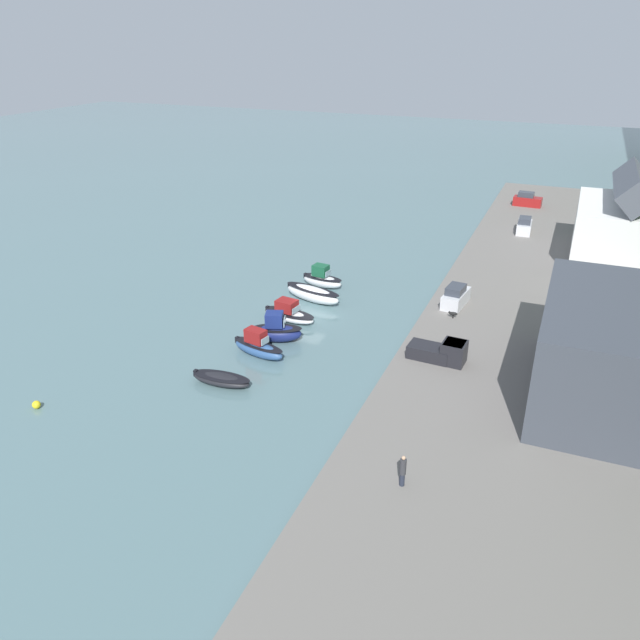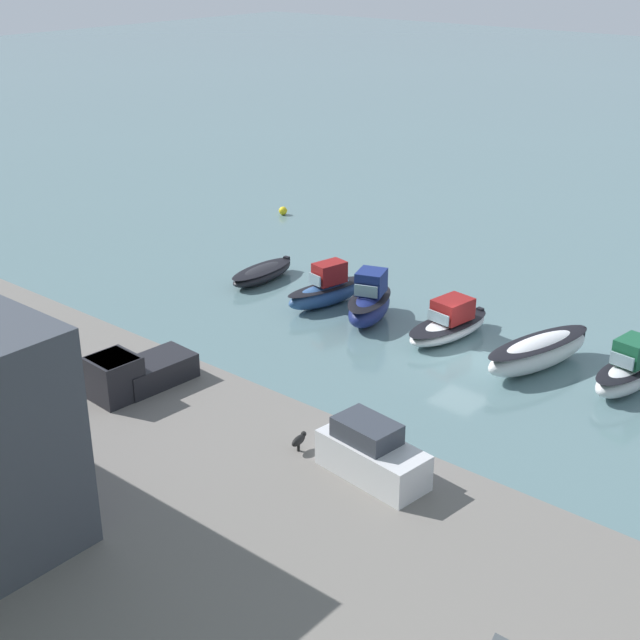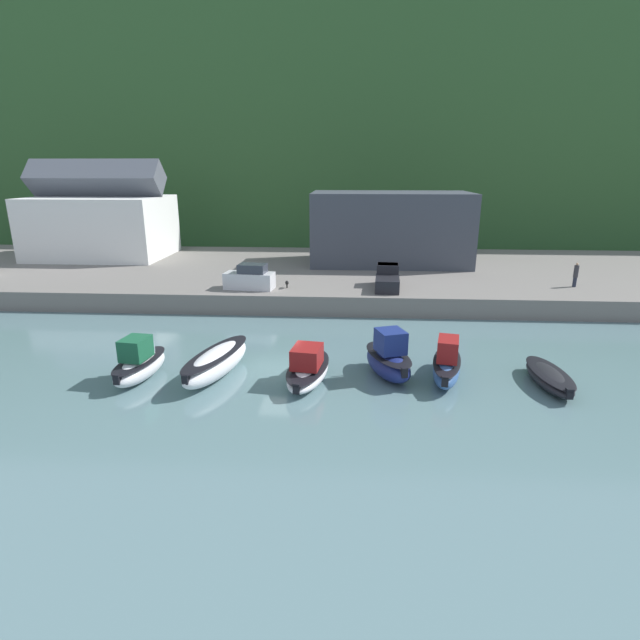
{
  "view_description": "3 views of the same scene",
  "coord_description": "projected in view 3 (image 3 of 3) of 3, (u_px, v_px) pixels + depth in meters",
  "views": [
    {
      "loc": [
        53.24,
        23.07,
        26.66
      ],
      "look_at": [
        4.49,
        2.87,
        1.98
      ],
      "focal_mm": 35.0,
      "sensor_mm": 36.0,
      "label": 1
    },
    {
      "loc": [
        -20.76,
        36.06,
        19.8
      ],
      "look_at": [
        4.94,
        5.37,
        2.47
      ],
      "focal_mm": 50.0,
      "sensor_mm": 36.0,
      "label": 2
    },
    {
      "loc": [
        4.18,
        -27.84,
        11.68
      ],
      "look_at": [
        2.3,
        1.84,
        2.6
      ],
      "focal_mm": 28.0,
      "sensor_mm": 36.0,
      "label": 3
    }
  ],
  "objects": [
    {
      "name": "moored_boat_2",
      "position": [
        308.0,
        368.0,
        28.34
      ],
      "size": [
        2.93,
        5.96,
        2.15
      ],
      "rotation": [
        0.0,
        0.0,
        -0.14
      ],
      "color": "silver",
      "rests_on": "ground_plane"
    },
    {
      "name": "ground_plane",
      "position": [
        280.0,
        369.0,
        30.23
      ],
      "size": [
        320.0,
        320.0,
        0.0
      ],
      "primitive_type": "plane",
      "color": "slate"
    },
    {
      "name": "hillside_backdrop",
      "position": [
        334.0,
        132.0,
        105.74
      ],
      "size": [
        240.0,
        78.2,
        37.96
      ],
      "color": "#335B2D",
      "rests_on": "ground_plane"
    },
    {
      "name": "pickup_truck_0",
      "position": [
        387.0,
        278.0,
        43.36
      ],
      "size": [
        2.26,
        4.84,
        1.9
      ],
      "rotation": [
        0.0,
        0.0,
        -0.07
      ],
      "color": "black",
      "rests_on": "quay_promenade"
    },
    {
      "name": "moored_boat_4",
      "position": [
        447.0,
        364.0,
        28.46
      ],
      "size": [
        2.63,
        5.57,
        2.57
      ],
      "rotation": [
        0.0,
        0.0,
        -0.21
      ],
      "color": "#33568E",
      "rests_on": "ground_plane"
    },
    {
      "name": "quay_promenade",
      "position": [
        312.0,
        274.0,
        53.03
      ],
      "size": [
        125.34,
        25.94,
        1.68
      ],
      "color": "slate",
      "rests_on": "ground_plane"
    },
    {
      "name": "parked_car_3",
      "position": [
        250.0,
        278.0,
        42.86
      ],
      "size": [
        4.38,
        2.28,
        2.16
      ],
      "rotation": [
        0.0,
        0.0,
        1.45
      ],
      "color": "silver",
      "rests_on": "quay_promenade"
    },
    {
      "name": "moored_boat_1",
      "position": [
        216.0,
        362.0,
        28.94
      ],
      "size": [
        3.54,
        7.11,
        1.66
      ],
      "rotation": [
        0.0,
        0.0,
        -0.25
      ],
      "color": "white",
      "rests_on": "ground_plane"
    },
    {
      "name": "yacht_club_building",
      "position": [
        390.0,
        228.0,
        53.63
      ],
      "size": [
        16.68,
        8.77,
        7.56
      ],
      "color": "#3D424C",
      "rests_on": "quay_promenade"
    },
    {
      "name": "dog_on_quay",
      "position": [
        287.0,
        283.0,
        43.18
      ],
      "size": [
        0.4,
        0.88,
        0.68
      ],
      "rotation": [
        0.0,
        0.0,
        3.27
      ],
      "color": "black",
      "rests_on": "quay_promenade"
    },
    {
      "name": "person_on_quay",
      "position": [
        576.0,
        274.0,
        43.46
      ],
      "size": [
        0.4,
        0.4,
        2.14
      ],
      "color": "#232838",
      "rests_on": "quay_promenade"
    },
    {
      "name": "moored_boat_0",
      "position": [
        139.0,
        364.0,
        28.55
      ],
      "size": [
        2.43,
        5.06,
        2.56
      ],
      "rotation": [
        0.0,
        0.0,
        -0.13
      ],
      "color": "silver",
      "rests_on": "ground_plane"
    },
    {
      "name": "harbor_clubhouse",
      "position": [
        101.0,
        222.0,
        57.66
      ],
      "size": [
        15.0,
        10.67,
        11.0
      ],
      "color": "white",
      "rests_on": "quay_promenade"
    },
    {
      "name": "moored_boat_5",
      "position": [
        549.0,
        377.0,
        27.79
      ],
      "size": [
        2.0,
        5.24,
        0.92
      ],
      "rotation": [
        0.0,
        0.0,
        0.04
      ],
      "color": "black",
      "rests_on": "ground_plane"
    },
    {
      "name": "moored_boat_3",
      "position": [
        388.0,
        359.0,
        28.86
      ],
      "size": [
        3.46,
        5.07,
        2.89
      ],
      "rotation": [
        0.0,
        0.0,
        0.34
      ],
      "color": "navy",
      "rests_on": "ground_plane"
    }
  ]
}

